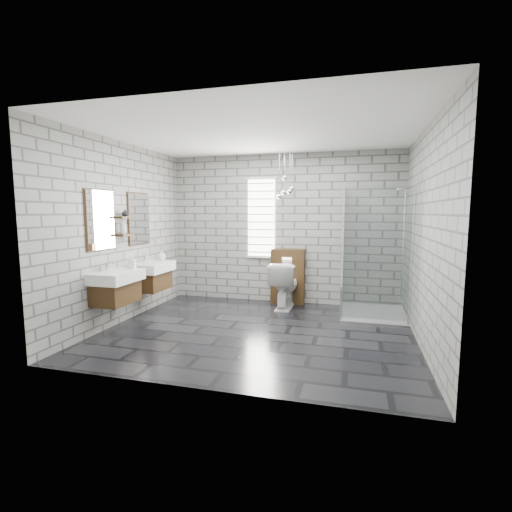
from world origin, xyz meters
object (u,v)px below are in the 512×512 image
at_px(shower_enclosure, 368,285).
at_px(vanity_right, 150,268).
at_px(vanity_left, 114,278).
at_px(toilet, 285,285).
at_px(cistern_panel, 288,276).

bearing_deg(shower_enclosure, vanity_right, -167.31).
distance_m(vanity_left, toilet, 2.80).
relative_size(vanity_right, toilet, 1.95).
xyz_separation_m(cistern_panel, shower_enclosure, (1.38, -0.52, 0.00)).
bearing_deg(vanity_left, toilet, 43.12).
bearing_deg(vanity_right, cistern_panel, 32.32).
relative_size(vanity_left, shower_enclosure, 0.77).
height_order(vanity_left, toilet, vanity_left).
height_order(shower_enclosure, toilet, shower_enclosure).
height_order(vanity_left, vanity_right, same).
distance_m(vanity_left, cistern_panel, 3.02).
bearing_deg(shower_enclosure, cistern_panel, 159.43).
bearing_deg(cistern_panel, shower_enclosure, -20.57).
bearing_deg(toilet, shower_enclosure, 172.43).
distance_m(vanity_left, vanity_right, 0.94).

